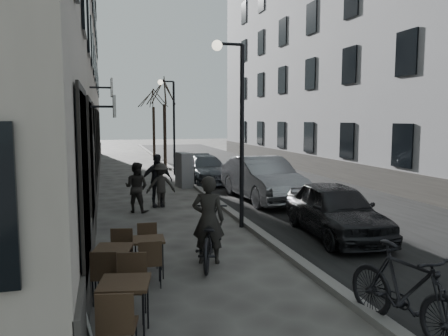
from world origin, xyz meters
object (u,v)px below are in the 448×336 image
bistro_set_a (125,304)px  pedestrian_mid (161,185)px  tree_near (164,91)px  bistro_set_b (114,264)px  bistro_set_c (149,253)px  streetlamp_far (171,116)px  pedestrian_far (157,180)px  streetlamp_near (236,114)px  moped (406,291)px  sign_board (82,318)px  car_near (336,210)px  utility_cabinet (184,170)px  bicycle (208,236)px  tree_far (153,96)px  car_far (206,169)px  car_mid (263,179)px  pedestrian_near (136,187)px

bistro_set_a → pedestrian_mid: pedestrian_mid is taller
tree_near → bistro_set_b: size_ratio=3.58×
bistro_set_c → pedestrian_mid: pedestrian_mid is taller
streetlamp_far → pedestrian_far: 8.95m
streetlamp_near → pedestrian_mid: (-1.64, 3.45, -2.40)m
pedestrian_mid → moped: pedestrian_mid is taller
sign_board → pedestrian_mid: (2.19, 9.03, 0.38)m
streetlamp_far → car_near: bearing=-80.6°
utility_cabinet → pedestrian_mid: bearing=-118.1°
moped → pedestrian_mid: bearing=91.5°
streetlamp_far → bicycle: streetlamp_far is taller
streetlamp_near → sign_board: bearing=-124.5°
tree_far → car_far: (1.10, -12.19, -4.03)m
utility_cabinet → sign_board: bearing=-113.5°
tree_far → bistro_set_c: (-2.78, -24.16, -4.22)m
bistro_set_c → moped: 4.62m
bistro_set_c → pedestrian_far: pedestrian_far is taller
car_mid → moped: 10.24m
bistro_set_a → tree_far: bearing=93.6°
car_far → pedestrian_mid: bearing=-119.7°
tree_far → bistro_set_c: 24.68m
bistro_set_b → tree_near: bearing=92.8°
sign_board → streetlamp_near: bearing=36.0°
bicycle → tree_near: bearing=-77.6°
streetlamp_near → tree_far: (0.07, 21.00, 1.50)m
bistro_set_b → bicycle: (1.95, 0.96, 0.10)m
bistro_set_b → car_mid: size_ratio=0.32×
streetlamp_far → moped: bearing=-88.4°
streetlamp_near → car_near: 3.66m
car_near → moped: 5.22m
streetlamp_near → streetlamp_far: size_ratio=1.00×
car_near → car_mid: size_ratio=0.83×
car_near → bistro_set_c: bearing=-156.8°
tree_near → utility_cabinet: tree_near is taller
pedestrian_near → car_mid: bearing=-139.9°
pedestrian_near → pedestrian_mid: (0.87, 0.65, -0.06)m
streetlamp_near → moped: 6.95m
bistro_set_c → moped: moped is taller
streetlamp_far → bistro_set_b: (-3.38, -15.68, -2.69)m
tree_far → pedestrian_near: 18.77m
streetlamp_far → pedestrian_far: size_ratio=2.78×
sign_board → car_far: car_far is taller
sign_board → car_mid: car_mid is taller
car_mid → pedestrian_near: bearing=-172.3°
tree_far → bicycle: size_ratio=2.64×
pedestrian_far → tree_far: bearing=78.1°
utility_cabinet → car_far: (1.24, 1.17, -0.13)m
sign_board → car_mid: (5.99, 9.23, 0.42)m
car_mid → sign_board: bearing=-125.6°
pedestrian_near → car_mid: (4.66, 0.85, -0.01)m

